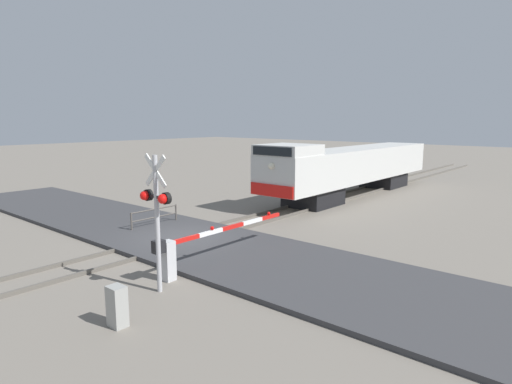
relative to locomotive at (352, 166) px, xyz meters
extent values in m
plane|color=slate|center=(0.00, -14.71, -1.95)|extent=(160.00, 160.00, 0.00)
cube|color=#59544C|center=(-0.72, -14.71, -1.88)|extent=(0.08, 80.00, 0.15)
cube|color=#59544C|center=(0.72, -14.71, -1.88)|extent=(0.08, 80.00, 0.15)
cube|color=#38383A|center=(0.00, -14.71, -1.87)|extent=(36.00, 5.53, 0.16)
cube|color=black|center=(0.00, -4.63, -1.43)|extent=(2.49, 3.20, 1.05)
cube|color=black|center=(0.00, 5.18, -1.43)|extent=(2.49, 3.20, 1.05)
cube|color=silver|center=(0.00, 0.28, 0.15)|extent=(2.93, 17.83, 2.11)
cube|color=silver|center=(0.00, -7.24, 1.49)|extent=(2.88, 2.80, 0.57)
cube|color=black|center=(0.00, -8.67, 1.49)|extent=(2.49, 0.06, 0.45)
cube|color=red|center=(0.00, -8.68, -0.55)|extent=(2.79, 0.08, 0.64)
sphere|color=#F2EACC|center=(0.00, -8.69, 0.73)|extent=(0.36, 0.36, 0.36)
cylinder|color=#ADADB2|center=(3.73, -18.69, 0.08)|extent=(0.14, 0.14, 4.06)
cube|color=white|center=(3.73, -18.69, 1.66)|extent=(0.95, 0.04, 0.95)
cube|color=white|center=(3.73, -18.69, 1.66)|extent=(0.95, 0.04, 0.95)
cube|color=black|center=(3.73, -18.69, 0.91)|extent=(1.04, 0.08, 0.08)
sphere|color=red|center=(3.31, -18.79, 0.91)|extent=(0.28, 0.28, 0.28)
sphere|color=red|center=(4.15, -18.79, 0.91)|extent=(0.28, 0.28, 0.28)
cylinder|color=black|center=(3.31, -18.67, 0.91)|extent=(0.34, 0.14, 0.34)
cylinder|color=black|center=(4.15, -18.67, 0.91)|extent=(0.34, 0.14, 0.34)
cube|color=silver|center=(3.21, -17.95, -1.31)|extent=(0.36, 0.36, 1.29)
cube|color=black|center=(3.21, -18.30, -0.76)|extent=(0.28, 0.36, 0.40)
cube|color=red|center=(3.21, -17.20, -0.76)|extent=(0.10, 1.10, 0.14)
cube|color=white|center=(3.21, -16.10, -0.76)|extent=(0.10, 1.10, 0.14)
cube|color=red|center=(3.21, -15.00, -0.76)|extent=(0.10, 1.10, 0.14)
cube|color=white|center=(3.21, -13.90, -0.76)|extent=(0.10, 1.10, 0.14)
cube|color=red|center=(3.21, -12.80, -0.76)|extent=(0.10, 1.10, 0.14)
sphere|color=red|center=(3.21, -16.02, -0.62)|extent=(0.14, 0.14, 0.14)
sphere|color=red|center=(3.21, -12.89, -0.62)|extent=(0.14, 0.14, 0.14)
cube|color=#999993|center=(4.73, -20.72, -1.43)|extent=(0.46, 0.36, 1.04)
cylinder|color=#4C4742|center=(-2.66, -15.39, -1.48)|extent=(0.08, 0.08, 0.95)
cylinder|color=#4C4742|center=(-2.66, -12.86, -1.48)|extent=(0.08, 0.08, 0.95)
cylinder|color=#4C4742|center=(-2.66, -14.13, -1.04)|extent=(0.06, 2.53, 0.06)
cylinder|color=#4C4742|center=(-2.66, -14.13, -1.43)|extent=(0.06, 2.53, 0.06)
camera|label=1|loc=(13.80, -26.12, 3.09)|focal=30.34mm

